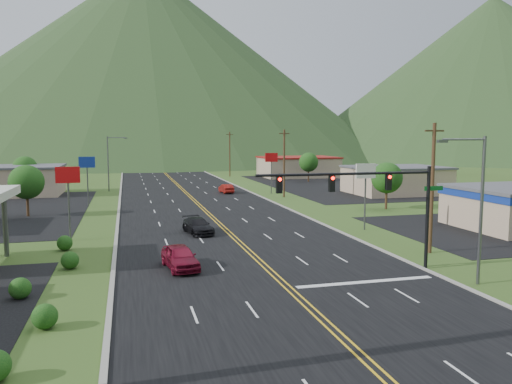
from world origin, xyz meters
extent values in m
cylinder|color=black|center=(10.50, 14.00, 3.50)|extent=(0.24, 0.24, 7.00)
cylinder|color=black|center=(4.50, 14.00, 6.60)|extent=(12.00, 0.18, 0.18)
cube|color=#0C591E|center=(10.90, 14.00, 5.50)|extent=(1.40, 0.06, 0.30)
cube|color=black|center=(7.50, 14.00, 6.00)|extent=(0.35, 0.28, 1.05)
sphere|color=#FF0C05|center=(7.50, 13.82, 6.35)|extent=(0.22, 0.22, 0.22)
cube|color=black|center=(3.50, 14.00, 6.00)|extent=(0.35, 0.28, 1.05)
sphere|color=#FF0C05|center=(3.50, 13.82, 6.35)|extent=(0.22, 0.22, 0.22)
cube|color=black|center=(0.00, 14.00, 6.00)|extent=(0.35, 0.28, 1.05)
sphere|color=#FF0C05|center=(0.00, 13.82, 6.35)|extent=(0.22, 0.22, 0.22)
cylinder|color=#59595E|center=(11.50, 10.00, 4.50)|extent=(0.20, 0.20, 9.00)
cylinder|color=#59595E|center=(10.06, 10.00, 8.80)|extent=(2.88, 0.12, 0.12)
cube|color=#59595E|center=(8.62, 10.00, 8.70)|extent=(0.60, 0.25, 0.18)
cylinder|color=#59595E|center=(-12.00, 70.00, 4.50)|extent=(0.20, 0.20, 9.00)
cylinder|color=#59595E|center=(-10.56, 70.00, 8.80)|extent=(2.88, 0.12, 0.12)
cube|color=#59595E|center=(-9.12, 70.00, 8.70)|extent=(0.60, 0.25, 0.18)
cylinder|color=#59595E|center=(-18.00, 25.00, 2.50)|extent=(0.36, 0.36, 5.00)
cube|color=tan|center=(32.00, 55.00, 2.00)|extent=(14.00, 11.00, 4.00)
cube|color=#4C4C51|center=(32.00, 55.00, 4.15)|extent=(14.40, 11.40, 0.30)
cube|color=tan|center=(28.00, 90.00, 2.10)|extent=(16.00, 12.00, 4.20)
cube|color=maroon|center=(28.00, 90.00, 4.35)|extent=(16.40, 12.40, 0.30)
cylinder|color=#59595E|center=(-14.00, 30.00, 2.50)|extent=(0.16, 0.16, 5.00)
cube|color=red|center=(-14.00, 30.00, 5.70)|extent=(2.00, 0.18, 1.40)
cylinder|color=#59595E|center=(-14.00, 52.00, 2.50)|extent=(0.16, 0.16, 5.00)
cube|color=navy|center=(-14.00, 52.00, 5.70)|extent=(2.00, 0.18, 1.40)
cylinder|color=#59595E|center=(13.00, 28.00, 2.50)|extent=(0.16, 0.16, 5.00)
cube|color=white|center=(13.00, 28.00, 5.70)|extent=(2.00, 0.18, 1.40)
cylinder|color=#59595E|center=(13.00, 60.00, 2.50)|extent=(0.16, 0.16, 5.00)
cube|color=red|center=(13.00, 60.00, 5.70)|extent=(2.00, 0.18, 1.40)
cylinder|color=#382314|center=(-20.00, 45.00, 1.50)|extent=(0.30, 0.30, 3.00)
sphere|color=#123F12|center=(-20.00, 45.00, 3.90)|extent=(3.84, 3.84, 3.84)
cylinder|color=#382314|center=(-25.00, 72.00, 1.50)|extent=(0.30, 0.30, 3.00)
sphere|color=#123F12|center=(-25.00, 72.00, 3.90)|extent=(3.84, 3.84, 3.84)
cylinder|color=#382314|center=(22.00, 40.00, 1.50)|extent=(0.30, 0.30, 3.00)
sphere|color=#123F12|center=(22.00, 40.00, 3.90)|extent=(3.84, 3.84, 3.84)
cylinder|color=#382314|center=(26.00, 78.00, 1.50)|extent=(0.30, 0.30, 3.00)
sphere|color=#123F12|center=(26.00, 78.00, 3.90)|extent=(3.84, 3.84, 3.84)
cylinder|color=#382314|center=(13.50, 18.00, 5.00)|extent=(0.28, 0.28, 10.00)
cube|color=#382314|center=(13.50, 18.00, 9.40)|extent=(1.60, 0.12, 0.12)
cylinder|color=#382314|center=(13.50, 55.00, 5.00)|extent=(0.28, 0.28, 10.00)
cube|color=#382314|center=(13.50, 55.00, 9.40)|extent=(1.60, 0.12, 0.12)
cylinder|color=#382314|center=(13.50, 95.00, 5.00)|extent=(0.28, 0.28, 10.00)
cube|color=#382314|center=(13.50, 95.00, 9.40)|extent=(1.60, 0.12, 0.12)
cylinder|color=#382314|center=(13.50, 135.00, 5.00)|extent=(0.28, 0.28, 10.00)
cube|color=#382314|center=(13.50, 135.00, 9.40)|extent=(1.60, 0.12, 0.12)
cone|color=#233C1B|center=(0.00, 220.00, 42.50)|extent=(220.00, 220.00, 85.00)
cone|color=#233C1B|center=(147.84, 176.19, 35.00)|extent=(180.00, 180.00, 70.00)
imported|color=maroon|center=(-5.75, 18.06, 0.80)|extent=(2.56, 4.95, 1.61)
imported|color=black|center=(-2.85, 30.11, 0.70)|extent=(2.76, 5.10, 1.40)
imported|color=maroon|center=(6.17, 62.18, 0.70)|extent=(1.83, 4.37, 1.41)
camera|label=1|loc=(-9.10, -15.28, 8.97)|focal=35.00mm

